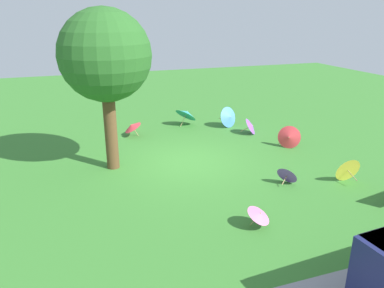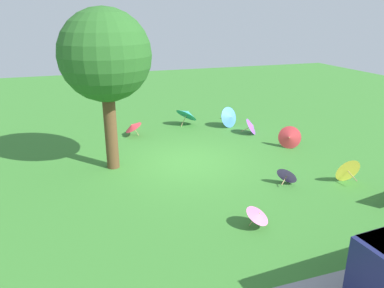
{
  "view_description": "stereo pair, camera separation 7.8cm",
  "coord_description": "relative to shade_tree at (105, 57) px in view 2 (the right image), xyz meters",
  "views": [
    {
      "loc": [
        3.46,
        10.78,
        4.62
      ],
      "look_at": [
        -0.25,
        0.04,
        0.6
      ],
      "focal_mm": 34.92,
      "sensor_mm": 36.0,
      "label": 1
    },
    {
      "loc": [
        3.39,
        10.8,
        4.62
      ],
      "look_at": [
        -0.25,
        0.04,
        0.6
      ],
      "focal_mm": 34.92,
      "sensor_mm": 36.0,
      "label": 2
    }
  ],
  "objects": [
    {
      "name": "parasol_purple_1",
      "position": [
        -4.52,
        2.81,
        -3.14
      ],
      "size": [
        0.66,
        0.72,
        0.57
      ],
      "color": "tan",
      "rests_on": "ground"
    },
    {
      "name": "parasol_red_1",
      "position": [
        -1.14,
        -2.91,
        -3.01
      ],
      "size": [
        0.73,
        0.75,
        0.65
      ],
      "color": "tan",
      "rests_on": "ground"
    },
    {
      "name": "parasol_blue_0",
      "position": [
        -5.26,
        -2.81,
        -2.98
      ],
      "size": [
        0.97,
        0.9,
        0.88
      ],
      "color": "tan",
      "rests_on": "ground"
    },
    {
      "name": "parasol_yellow_2",
      "position": [
        -6.2,
        3.23,
        -3.04
      ],
      "size": [
        0.78,
        0.68,
        0.76
      ],
      "color": "tan",
      "rests_on": "ground"
    },
    {
      "name": "parasol_pink_0",
      "position": [
        -2.64,
        4.6,
        -3.09
      ],
      "size": [
        0.78,
        0.78,
        0.51
      ],
      "color": "tan",
      "rests_on": "ground"
    },
    {
      "name": "parasol_red_0",
      "position": [
        -6.2,
        0.25,
        -3.01
      ],
      "size": [
        0.84,
        0.81,
        0.81
      ],
      "color": "tan",
      "rests_on": "ground"
    },
    {
      "name": "shade_tree",
      "position": [
        0.0,
        0.0,
        0.0
      ],
      "size": [
        2.67,
        2.67,
        4.8
      ],
      "color": "brown",
      "rests_on": "ground"
    },
    {
      "name": "parasol_purple_0",
      "position": [
        -5.72,
        -1.68,
        -3.09
      ],
      "size": [
        0.78,
        0.85,
        0.66
      ],
      "color": "tan",
      "rests_on": "ground"
    },
    {
      "name": "ground",
      "position": [
        -2.26,
        0.29,
        -3.42
      ],
      "size": [
        40.0,
        40.0,
        0.0
      ],
      "primitive_type": "plane",
      "color": "#387A2D"
    },
    {
      "name": "parasol_teal_0",
      "position": [
        -3.65,
        -3.71,
        -2.9
      ],
      "size": [
        1.22,
        1.25,
        0.89
      ],
      "color": "tan",
      "rests_on": "ground"
    }
  ]
}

